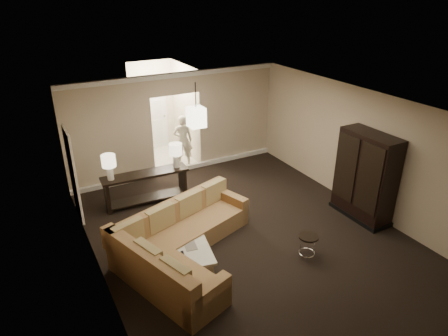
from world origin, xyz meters
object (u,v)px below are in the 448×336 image
sectional_sofa (181,244)px  armoire (365,178)px  coffee_table (185,260)px  person (183,138)px  drink_table (308,242)px  console_table (146,185)px

sectional_sofa → armoire: size_ratio=1.58×
coffee_table → person: size_ratio=0.68×
armoire → drink_table: armoire is taller
armoire → console_table: bearing=144.2°
sectional_sofa → coffee_table: bearing=-119.1°
armoire → drink_table: (-2.05, -0.62, -0.62)m
coffee_table → armoire: (4.29, -0.17, 0.76)m
drink_table → person: person is taller
drink_table → coffee_table: bearing=160.5°
sectional_sofa → console_table: (0.14, 2.46, 0.11)m
sectional_sofa → coffee_table: (-0.06, -0.31, -0.16)m
console_table → person: 2.38m
sectional_sofa → person: size_ratio=1.89×
drink_table → console_table: bearing=119.8°
coffee_table → drink_table: size_ratio=2.35×
coffee_table → armoire: armoire is taller
drink_table → person: size_ratio=0.29×
console_table → armoire: size_ratio=1.03×
sectional_sofa → armoire: (4.23, -0.49, 0.60)m
console_table → person: person is taller
sectional_sofa → person: person is taller
coffee_table → person: person is taller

